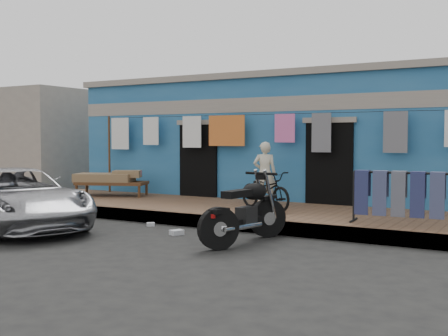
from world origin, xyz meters
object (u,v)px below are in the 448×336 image
seated_person (265,173)px  charpoy (112,184)px  motorcycle (244,209)px  jeans_rack (409,197)px  car (14,197)px  bicycle (265,186)px

seated_person → charpoy: (-4.28, -0.24, -0.39)m
motorcycle → charpoy: bearing=158.8°
charpoy → seated_person: bearing=3.2°
charpoy → jeans_rack: size_ratio=1.03×
car → jeans_rack: same height
jeans_rack → motorcycle: bearing=-142.2°
seated_person → bicycle: size_ratio=0.93×
car → seated_person: bearing=-19.2°
charpoy → bicycle: bearing=-6.6°
car → motorcycle: 4.64m
jeans_rack → bicycle: bearing=168.6°
seated_person → bicycle: bearing=92.9°
bicycle → jeans_rack: bearing=-76.5°
car → jeans_rack: bearing=-47.9°
bicycle → motorcycle: 2.50m
car → bicycle: (3.79, 3.24, 0.14)m
charpoy → jeans_rack: (7.71, -1.15, 0.16)m
seated_person → charpoy: size_ratio=0.69×
car → charpoy: 3.89m
bicycle → motorcycle: bearing=-137.1°
car → motorcycle: car is taller
seated_person → jeans_rack: (3.43, -1.39, -0.23)m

